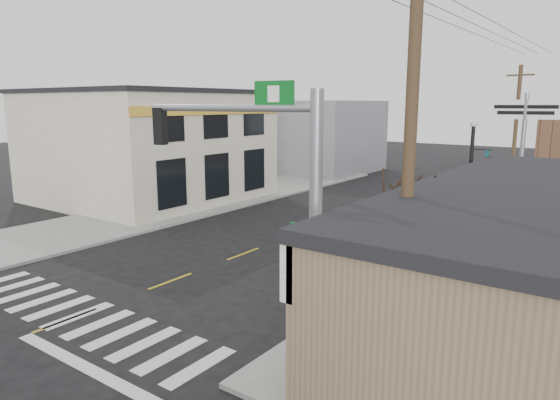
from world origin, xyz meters
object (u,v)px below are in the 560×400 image
Objects in this scene: traffic_signal_pole at (287,198)px; lamp_post at (471,180)px; fire_hydrant at (371,301)px; utility_pole_near at (410,140)px; bare_tree at (409,183)px; dance_center_sign at (524,131)px; guide_sign at (385,233)px; utility_pole_far at (515,140)px.

lamp_post is (1.43, 10.29, -0.73)m from traffic_signal_pole.
utility_pole_near is at bearing -52.61° from fire_hydrant.
fire_hydrant is 3.58m from bare_tree.
fire_hydrant is 0.12× the size of dance_center_sign.
utility_pole_near is at bearing -69.37° from bare_tree.
guide_sign is 4.82m from lamp_post.
fire_hydrant is at bearing -135.57° from bare_tree.
utility_pole_near is at bearing -58.74° from lamp_post.
traffic_signal_pole is at bearing -73.63° from lamp_post.
utility_pole_near reaches higher than lamp_post.
utility_pole_far is at bearing 88.67° from fire_hydrant.
dance_center_sign is (1.01, 3.85, 1.75)m from lamp_post.
fire_hydrant is 0.10× the size of utility_pole_far.
traffic_signal_pole reaches higher than lamp_post.
lamp_post is at bearing 89.70° from bare_tree.
dance_center_sign is at bearing 99.59° from lamp_post.
traffic_signal_pole reaches higher than fire_hydrant.
utility_pole_far is at bearing 100.49° from dance_center_sign.
dance_center_sign is at bearing -69.33° from utility_pole_far.
lamp_post is at bearing 75.14° from traffic_signal_pole.
traffic_signal_pole is 3.05m from utility_pole_near.
utility_pole_near is at bearing -42.13° from guide_sign.
bare_tree reaches higher than fire_hydrant.
fire_hydrant is 7.56m from lamp_post.
guide_sign is at bearing 111.30° from utility_pole_near.
guide_sign is (-0.12, 5.95, -2.13)m from traffic_signal_pole.
traffic_signal_pole is 2.40× the size of guide_sign.
guide_sign is 0.56× the size of bare_tree.
traffic_signal_pole is at bearing -86.42° from utility_pole_far.
utility_pole_far is (-1.51, 18.82, -1.18)m from utility_pole_near.
lamp_post is at bearing -81.10° from utility_pole_far.
utility_pole_far is (0.38, 16.35, 3.70)m from fire_hydrant.
dance_center_sign is at bearing 80.87° from fire_hydrant.
lamp_post is at bearing -108.17° from dance_center_sign.
dance_center_sign is (2.44, 14.14, 1.01)m from traffic_signal_pole.
lamp_post is at bearing 84.03° from fire_hydrant.
bare_tree is (-1.04, -10.17, -1.05)m from dance_center_sign.
lamp_post is at bearing 90.42° from utility_pole_near.
bare_tree reaches higher than guide_sign.
guide_sign is at bearing 127.60° from bare_tree.
utility_pole_far is at bearing 79.92° from traffic_signal_pole.
guide_sign is 0.34× the size of utility_pole_far.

